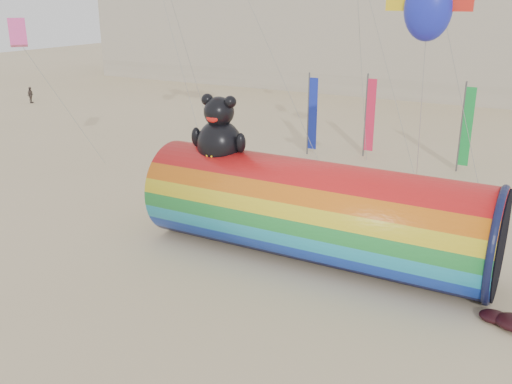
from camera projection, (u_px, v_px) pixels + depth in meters
The scene contains 4 objects.
ground at pixel (226, 260), 22.08m from camera, with size 160.00×160.00×0.00m, color #CCB58C.
windsock_assembly at pixel (314, 209), 21.61m from camera, with size 13.28×4.05×6.12m.
kite_handler at pixel (491, 270), 19.46m from camera, with size 0.58×0.38×1.60m, color slate.
festival_banners at pixel (379, 119), 34.46m from camera, with size 9.80×1.38×5.20m.
Camera 1 is at (10.63, -17.00, 9.68)m, focal length 40.00 mm.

